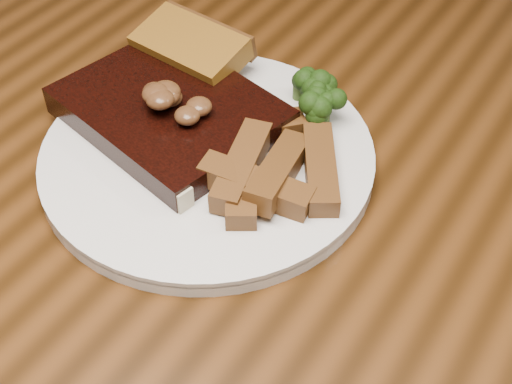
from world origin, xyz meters
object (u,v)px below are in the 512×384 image
Objects in this scene: dining_table at (283,285)px; garlic_bread at (191,64)px; plate at (208,158)px; steak at (170,112)px; potato_wedges at (258,171)px; chair_far at (339,39)px.

dining_table is 0.23m from garlic_bread.
plate is 1.57× the size of steak.
steak reaches higher than plate.
dining_table is 15.13× the size of garlic_bread.
potato_wedges is (-0.03, 0.01, 0.12)m from dining_table.
potato_wedges is at bearing 1.67° from steak.
dining_table is 0.60m from chair_far.
chair_far is 5.26× the size of steak.
steak is at bearing -63.22° from garlic_bread.
steak is at bearing 96.31° from chair_far.
dining_table is at bearing -26.04° from garlic_bread.
dining_table is 5.55× the size of plate.
chair_far is 0.61m from potato_wedges.
garlic_bread is (-0.03, 0.07, -0.00)m from steak.
steak is 0.08m from garlic_bread.
dining_table is at bearing 109.44° from chair_far.
steak is (-0.14, 0.03, 0.12)m from dining_table.
dining_table is 0.19m from steak.
dining_table is 8.70× the size of steak.
plate is at bearing -42.17° from garlic_bread.
garlic_bread is at bearing 149.30° from dining_table.
potato_wedges reaches higher than dining_table.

